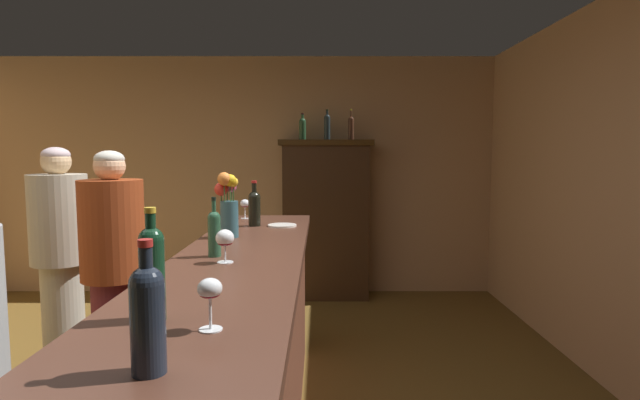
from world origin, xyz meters
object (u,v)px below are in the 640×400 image
(display_cabinet, at_px, (324,216))
(wine_bottle_chardonnay, at_px, (213,231))
(wine_bottle_rose, at_px, (150,268))
(bar_counter, at_px, (240,362))
(display_bottle_midleft, at_px, (325,126))
(display_bottle_left, at_px, (301,128))
(wine_glass_mid, at_px, (208,292))
(wine_bottle_riesling, at_px, (253,206))
(cheese_plate, at_px, (281,225))
(patron_redhead, at_px, (59,256))
(patron_by_cabinet, at_px, (112,270))
(wine_glass_rear, at_px, (243,205))
(display_bottle_center, at_px, (349,127))
(wine_bottle_pinot, at_px, (146,314))
(flower_arrangement, at_px, (226,202))
(wine_glass_front, at_px, (223,240))

(display_cabinet, bearing_deg, wine_bottle_chardonnay, -100.46)
(display_cabinet, height_order, wine_bottle_rose, display_cabinet)
(bar_counter, height_order, display_bottle_midleft, display_bottle_midleft)
(bar_counter, relative_size, display_bottle_left, 10.57)
(wine_glass_mid, bearing_deg, wine_bottle_riesling, 93.99)
(display_cabinet, height_order, cheese_plate, display_cabinet)
(wine_bottle_chardonnay, distance_m, wine_bottle_rose, 0.89)
(wine_bottle_rose, xyz_separation_m, cheese_plate, (0.23, 1.85, -0.15))
(patron_redhead, xyz_separation_m, patron_by_cabinet, (0.49, -0.32, -0.02))
(wine_glass_rear, xyz_separation_m, patron_redhead, (-1.19, -0.34, -0.31))
(display_bottle_center, distance_m, patron_redhead, 3.04)
(display_cabinet, distance_m, display_bottle_center, 0.99)
(wine_bottle_chardonnay, xyz_separation_m, display_bottle_left, (0.31, 3.00, 0.63))
(bar_counter, relative_size, wine_bottle_rose, 9.08)
(display_cabinet, height_order, patron_by_cabinet, display_cabinet)
(wine_bottle_pinot, xyz_separation_m, display_bottle_midleft, (0.45, 4.24, 0.63))
(bar_counter, relative_size, patron_by_cabinet, 1.89)
(display_cabinet, height_order, wine_glass_mid, display_cabinet)
(wine_bottle_rose, xyz_separation_m, wine_glass_rear, (-0.07, 2.23, -0.05))
(flower_arrangement, distance_m, cheese_plate, 0.55)
(wine_glass_front, xyz_separation_m, flower_arrangement, (-0.11, 0.66, 0.10))
(wine_bottle_riesling, xyz_separation_m, wine_glass_front, (0.02, -1.11, -0.03))
(wine_bottle_riesling, xyz_separation_m, wine_glass_mid, (0.14, -1.95, -0.02))
(wine_bottle_riesling, xyz_separation_m, wine_glass_rear, (-0.12, 0.37, -0.03))
(bar_counter, height_order, flower_arrangement, flower_arrangement)
(wine_bottle_pinot, bearing_deg, patron_redhead, 121.45)
(cheese_plate, distance_m, patron_redhead, 1.51)
(flower_arrangement, relative_size, patron_redhead, 0.23)
(bar_counter, height_order, wine_glass_front, wine_glass_front)
(wine_glass_front, distance_m, patron_redhead, 1.77)
(wine_bottle_riesling, distance_m, display_bottle_center, 2.25)
(wine_bottle_riesling, relative_size, cheese_plate, 1.59)
(cheese_plate, bearing_deg, wine_bottle_rose, -97.16)
(bar_counter, xyz_separation_m, wine_bottle_riesling, (-0.05, 0.92, 0.67))
(wine_glass_mid, distance_m, display_bottle_left, 4.03)
(bar_counter, height_order, wine_bottle_riesling, wine_bottle_riesling)
(display_bottle_center, bearing_deg, flower_arrangement, -108.99)
(wine_glass_mid, distance_m, patron_redhead, 2.47)
(wine_bottle_riesling, xyz_separation_m, wine_bottle_pinot, (0.06, -2.21, 0.00))
(wine_bottle_chardonnay, relative_size, wine_bottle_riesling, 0.93)
(wine_bottle_pinot, xyz_separation_m, patron_redhead, (-1.37, 2.24, -0.34))
(cheese_plate, bearing_deg, display_bottle_center, 74.24)
(wine_glass_front, height_order, display_bottle_left, display_bottle_left)
(cheese_plate, height_order, display_bottle_midleft, display_bottle_midleft)
(wine_bottle_riesling, bearing_deg, wine_glass_rear, 107.93)
(wine_glass_front, bearing_deg, flower_arrangement, 99.14)
(wine_bottle_chardonnay, bearing_deg, display_cabinet, 79.54)
(patron_by_cabinet, bearing_deg, wine_bottle_riesling, 42.18)
(wine_bottle_pinot, distance_m, cheese_plate, 2.20)
(wine_bottle_chardonnay, xyz_separation_m, wine_glass_rear, (-0.06, 1.34, -0.01))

